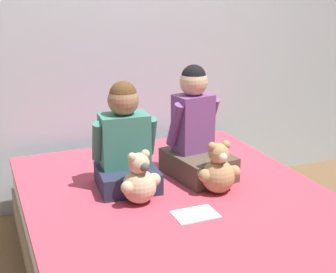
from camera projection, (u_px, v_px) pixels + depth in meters
The scene contains 8 objects.
ground_plane at pixel (178, 268), 2.60m from camera, with size 14.00×14.00×0.00m, color brown.
wall_behind_bed at pixel (115, 24), 3.15m from camera, with size 8.00×0.06×2.50m.
bed at pixel (178, 232), 2.53m from camera, with size 1.57×1.86×0.45m.
child_on_left at pixel (125, 143), 2.50m from camera, with size 0.36×0.34×0.58m.
child_on_right at pixel (196, 135), 2.66m from camera, with size 0.35×0.44×0.64m.
teddy_bear_held_by_left_child at pixel (139, 181), 2.34m from camera, with size 0.22×0.17×0.28m.
teddy_bear_held_by_right_child at pixel (218, 171), 2.46m from camera, with size 0.24×0.18×0.28m.
sign_card at pixel (195, 214), 2.24m from camera, with size 0.21×0.15×0.00m.
Camera 1 is at (-0.91, -2.06, 1.49)m, focal length 50.00 mm.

